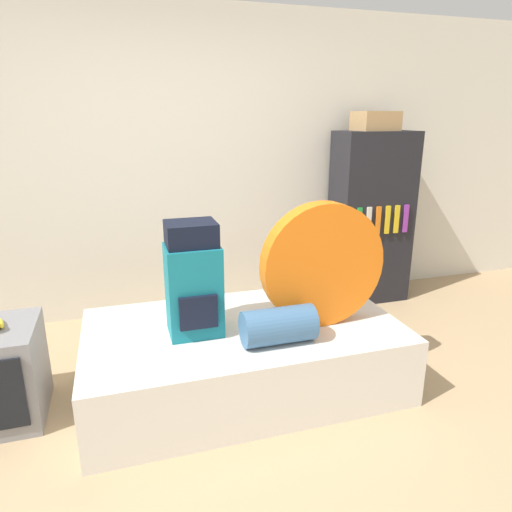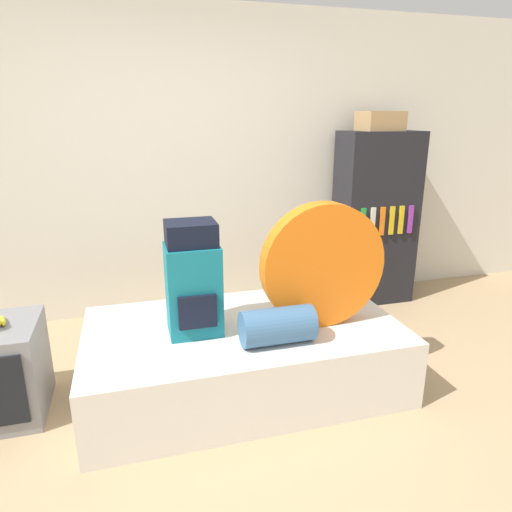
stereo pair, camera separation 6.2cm
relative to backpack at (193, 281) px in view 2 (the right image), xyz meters
name	(u,v)px [view 2 (the right image)]	position (x,y,z in m)	size (l,w,h in m)	color
ground_plane	(234,448)	(0.11, -0.57, -0.77)	(16.00, 16.00, 0.00)	tan
wall_back	(179,166)	(0.11, 1.45, 0.53)	(8.00, 0.05, 2.60)	silver
bed	(243,355)	(0.31, 0.01, -0.55)	(1.97, 1.10, 0.44)	silver
backpack	(193,281)	(0.00, 0.00, 0.00)	(0.32, 0.30, 0.69)	#14707F
tent_bag	(323,265)	(0.79, -0.10, 0.06)	(0.78, 0.12, 0.78)	orange
sleeping_roll	(277,326)	(0.44, -0.28, -0.23)	(0.43, 0.22, 0.22)	#3D668E
bookshelf	(375,219)	(1.87, 1.14, 0.02)	(0.71, 0.41, 1.59)	black
cardboard_box	(380,121)	(1.84, 1.15, 0.90)	(0.35, 0.30, 0.17)	#A88456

